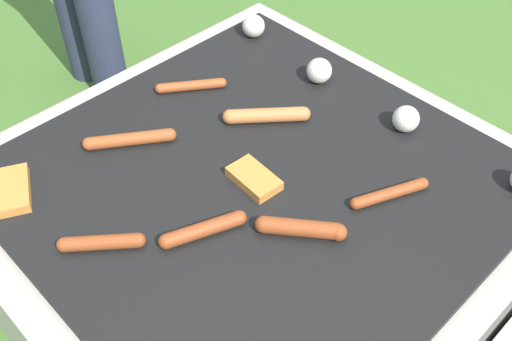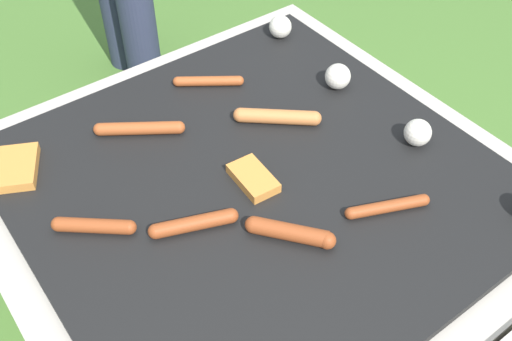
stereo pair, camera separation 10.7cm
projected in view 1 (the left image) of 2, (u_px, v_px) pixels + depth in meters
The scene contains 12 objects.
ground_plane at pixel (256, 285), 1.41m from camera, with size 14.00×14.00×0.00m, color #47702D.
grill at pixel (256, 238), 1.29m from camera, with size 0.98×0.98×0.37m.
sausage_mid_right at pixel (203, 229), 1.05m from camera, with size 0.08×0.15×0.03m.
sausage_front_right at pixel (390, 193), 1.11m from camera, with size 0.08×0.15×0.02m.
sausage_back_center at pixel (101, 242), 1.03m from camera, with size 0.11×0.12×0.03m.
sausage_mid_left at pixel (130, 139), 1.21m from camera, with size 0.12×0.16×0.03m.
sausage_front_center at pixel (267, 115), 1.26m from camera, with size 0.13×0.15×0.03m.
sausage_back_left at pixel (301, 228), 1.05m from camera, with size 0.13×0.11×0.03m.
sausage_front_left at pixel (191, 86), 1.34m from camera, with size 0.10×0.14×0.02m.
bread_slice_center at pixel (9, 191), 1.12m from camera, with size 0.14×0.12×0.02m.
bread_slice_left at pixel (254, 178), 1.14m from camera, with size 0.11×0.07×0.02m.
mushroom_row at pixel (357, 88), 1.31m from camera, with size 0.79×0.08×0.06m.
Camera 1 is at (0.57, -0.56, 1.20)m, focal length 42.00 mm.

